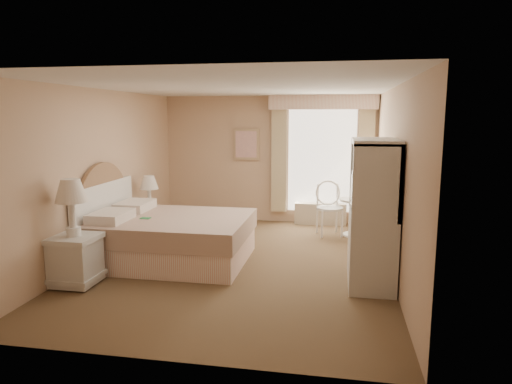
% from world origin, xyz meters
% --- Properties ---
extents(room, '(4.21, 5.51, 2.51)m').
position_xyz_m(room, '(0.00, 0.00, 1.25)').
color(room, brown).
rests_on(room, ground).
extents(window, '(2.05, 0.22, 2.51)m').
position_xyz_m(window, '(1.05, 2.65, 1.34)').
color(window, white).
rests_on(window, room).
extents(framed_art, '(0.52, 0.04, 0.62)m').
position_xyz_m(framed_art, '(-0.45, 2.71, 1.55)').
color(framed_art, tan).
rests_on(framed_art, room).
extents(bed, '(2.22, 1.75, 1.54)m').
position_xyz_m(bed, '(-1.11, -0.07, 0.37)').
color(bed, '#E3A593').
rests_on(bed, room).
extents(nightstand_near, '(0.55, 0.55, 1.33)m').
position_xyz_m(nightstand_near, '(-1.84, -1.22, 0.50)').
color(nightstand_near, silver).
rests_on(nightstand_near, room).
extents(nightstand_far, '(0.44, 0.44, 1.08)m').
position_xyz_m(nightstand_far, '(-1.84, 1.10, 0.41)').
color(nightstand_far, silver).
rests_on(nightstand_far, room).
extents(round_table, '(0.63, 0.63, 0.67)m').
position_xyz_m(round_table, '(1.72, 1.87, 0.45)').
color(round_table, white).
rests_on(round_table, room).
extents(cafe_chair, '(0.58, 0.58, 0.97)m').
position_xyz_m(cafe_chair, '(1.22, 1.89, 0.56)').
color(cafe_chair, white).
rests_on(cafe_chair, room).
extents(armoire, '(0.55, 1.10, 1.83)m').
position_xyz_m(armoire, '(1.81, -0.47, 0.76)').
color(armoire, silver).
rests_on(armoire, room).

